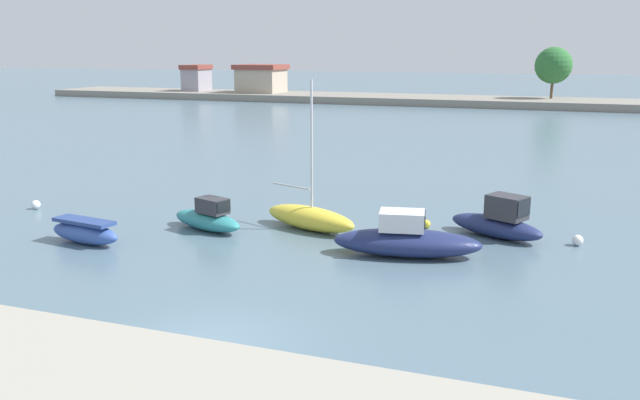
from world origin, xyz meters
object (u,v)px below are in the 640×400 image
moored_boat_3 (407,240)px  mooring_buoy_2 (578,240)px  moored_boat_1 (208,218)px  moored_boat_2 (310,217)px  moored_boat_4 (498,222)px  mooring_buoy_1 (426,224)px  moored_boat_0 (85,232)px  mooring_buoy_0 (36,205)px

moored_boat_3 → mooring_buoy_2: (5.94, 3.54, -0.39)m
moored_boat_1 → moored_boat_2: bearing=40.2°
moored_boat_4 → mooring_buoy_2: 3.05m
moored_boat_3 → moored_boat_2: bearing=143.6°
moored_boat_1 → moored_boat_3: moored_boat_3 is taller
moored_boat_1 → mooring_buoy_1: size_ratio=10.78×
moored_boat_0 → moored_boat_2: bearing=41.2°
moored_boat_1 → moored_boat_3: bearing=14.6°
moored_boat_3 → mooring_buoy_0: size_ratio=13.38×
moored_boat_2 → moored_boat_4: 7.71m
mooring_buoy_1 → mooring_buoy_2: 6.03m
moored_boat_1 → moored_boat_2: moored_boat_2 is taller
moored_boat_0 → mooring_buoy_0: moored_boat_0 is taller
moored_boat_3 → mooring_buoy_0: (-18.17, 1.16, -0.39)m
moored_boat_1 → moored_boat_0: bearing=-116.7°
moored_boat_3 → moored_boat_4: (2.93, 3.70, 0.03)m
moored_boat_0 → moored_boat_1: (3.52, 3.42, 0.04)m
moored_boat_1 → mooring_buoy_0: size_ratio=9.32×
moored_boat_4 → mooring_buoy_0: (-21.10, -2.53, -0.42)m
moored_boat_2 → mooring_buoy_2: size_ratio=14.75×
mooring_buoy_1 → moored_boat_0: bearing=-150.7°
moored_boat_2 → mooring_buoy_1: moored_boat_2 is taller
moored_boat_0 → moored_boat_2: moored_boat_2 is taller
moored_boat_0 → mooring_buoy_1: (12.10, 6.79, -0.28)m
moored_boat_4 → mooring_buoy_0: 21.26m
moored_boat_2 → moored_boat_3: (4.64, -2.22, 0.09)m
mooring_buoy_0 → moored_boat_4: bearing=6.8°
moored_boat_3 → mooring_buoy_2: 6.93m
moored_boat_1 → mooring_buoy_1: (8.58, 3.38, -0.32)m
moored_boat_0 → mooring_buoy_2: size_ratio=8.09×
moored_boat_3 → mooring_buoy_2: moored_boat_3 is taller
moored_boat_0 → mooring_buoy_0: bearing=155.1°
mooring_buoy_1 → mooring_buoy_2: bearing=-5.1°
moored_boat_1 → mooring_buoy_1: bearing=40.7°
mooring_buoy_0 → mooring_buoy_1: 18.35m
moored_boat_2 → mooring_buoy_2: moored_boat_2 is taller
moored_boat_1 → mooring_buoy_2: moored_boat_1 is taller
moored_boat_1 → mooring_buoy_0: moored_boat_1 is taller
mooring_buoy_0 → moored_boat_0: bearing=-32.8°
moored_boat_4 → mooring_buoy_0: moored_boat_4 is taller
moored_boat_3 → mooring_buoy_2: bearing=20.0°
moored_boat_2 → moored_boat_3: size_ratio=1.10×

